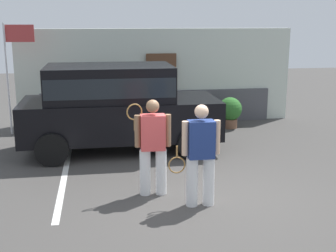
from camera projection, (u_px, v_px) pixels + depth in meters
ground_plane at (203, 198)px, 8.01m from camera, size 40.00×40.00×0.00m
parking_stripe_0 at (64, 177)px, 9.07m from camera, size 0.12×4.40×0.01m
house_frontage at (157, 79)px, 13.64m from camera, size 8.23×0.40×2.82m
parked_suv at (116, 104)px, 10.65m from camera, size 4.61×2.17×2.05m
tennis_player_man at (153, 146)px, 7.99m from camera, size 0.78×0.29×1.74m
tennis_player_woman at (200, 154)px, 7.51m from camera, size 0.90×0.27×1.74m
potted_plant_by_porch at (230, 111)px, 13.06m from camera, size 0.68×0.68×0.90m
flag_pole at (13, 58)px, 11.99m from camera, size 0.80×0.09×3.00m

